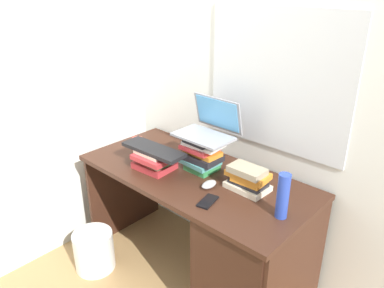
% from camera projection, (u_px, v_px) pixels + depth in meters
% --- Properties ---
extents(ground_plane, '(6.00, 6.00, 0.00)m').
position_uv_depth(ground_plane, '(194.00, 268.00, 2.59)').
color(ground_plane, '#9E7A4C').
extents(wall_back, '(6.00, 0.06, 2.60)m').
position_uv_depth(wall_back, '(238.00, 69.00, 2.31)').
color(wall_back, silver).
rests_on(wall_back, ground).
extents(wall_left, '(0.05, 6.00, 2.60)m').
position_uv_depth(wall_left, '(99.00, 58.00, 2.62)').
color(wall_left, silver).
rests_on(wall_left, ground).
extents(desk, '(1.46, 0.68, 0.73)m').
position_uv_depth(desk, '(239.00, 247.00, 2.18)').
color(desk, '#381E14').
rests_on(desk, ground).
extents(book_stack_tall, '(0.24, 0.19, 0.21)m').
position_uv_depth(book_stack_tall, '(202.00, 154.00, 2.30)').
color(book_stack_tall, '#338C4C').
rests_on(book_stack_tall, desk).
extents(book_stack_keyboard_riser, '(0.26, 0.21, 0.12)m').
position_uv_depth(book_stack_keyboard_riser, '(154.00, 161.00, 2.32)').
color(book_stack_keyboard_riser, '#B22D33').
rests_on(book_stack_keyboard_riser, desk).
extents(book_stack_side, '(0.24, 0.17, 0.14)m').
position_uv_depth(book_stack_side, '(248.00, 179.00, 2.09)').
color(book_stack_side, beige).
rests_on(book_stack_side, desk).
extents(laptop, '(0.34, 0.27, 0.22)m').
position_uv_depth(laptop, '(209.00, 126.00, 2.27)').
color(laptop, gray).
rests_on(laptop, book_stack_tall).
extents(keyboard, '(0.43, 0.16, 0.02)m').
position_uv_depth(keyboard, '(153.00, 149.00, 2.29)').
color(keyboard, black).
rests_on(keyboard, book_stack_keyboard_riser).
extents(computer_mouse, '(0.06, 0.10, 0.04)m').
position_uv_depth(computer_mouse, '(209.00, 184.00, 2.13)').
color(computer_mouse, '#A5A8AD').
rests_on(computer_mouse, desk).
extents(mug, '(0.11, 0.07, 0.09)m').
position_uv_depth(mug, '(138.00, 144.00, 2.58)').
color(mug, '#B23F33').
rests_on(mug, desk).
extents(water_bottle, '(0.06, 0.06, 0.24)m').
position_uv_depth(water_bottle, '(283.00, 196.00, 1.83)').
color(water_bottle, '#263FA5').
rests_on(water_bottle, desk).
extents(cell_phone, '(0.10, 0.15, 0.01)m').
position_uv_depth(cell_phone, '(208.00, 201.00, 2.00)').
color(cell_phone, black).
rests_on(cell_phone, desk).
extents(wastebasket, '(0.26, 0.26, 0.27)m').
position_uv_depth(wastebasket, '(94.00, 251.00, 2.55)').
color(wastebasket, silver).
rests_on(wastebasket, ground).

